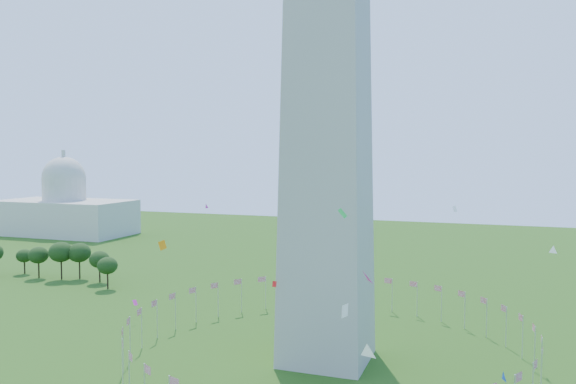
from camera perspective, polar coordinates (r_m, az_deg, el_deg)
The scene contains 4 objects.
flag_ring at distance 118.16m, azimuth 3.96°, elevation -14.56°, with size 80.24×80.24×9.00m.
capitol_building at distance 318.10m, azimuth -21.78°, elevation 0.11°, with size 70.00×35.00×46.00m, color beige, non-canonical shape.
kites_aloft at distance 79.55m, azimuth 11.72°, elevation -10.77°, with size 105.69×78.76×40.40m.
tree_line_west at distance 204.50m, azimuth -22.38°, elevation -6.72°, with size 55.08×15.74×12.40m.
Camera 1 is at (30.15, -58.08, 41.52)m, focal length 35.00 mm.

